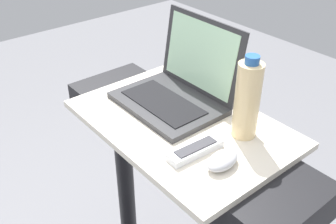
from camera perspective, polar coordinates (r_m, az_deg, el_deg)
The scene contains 5 objects.
desk_board at distance 1.17m, azimuth 1.89°, elevation -1.64°, with size 0.64×0.43×0.02m, color beige.
laptop at distance 1.24m, azimuth 1.48°, elevation 3.61°, with size 0.33×0.28×0.25m.
computer_mouse at distance 1.00m, azimuth 7.85°, elevation -6.90°, with size 0.06×0.10×0.03m, color #B2B2B7.
water_bottle at distance 1.07m, azimuth 11.34°, elevation 1.75°, with size 0.07×0.07×0.24m.
tv_remote at distance 1.04m, azimuth 3.98°, elevation -5.47°, with size 0.06×0.16×0.02m.
Camera 1 is at (0.72, 0.05, 1.84)m, focal length 42.33 mm.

